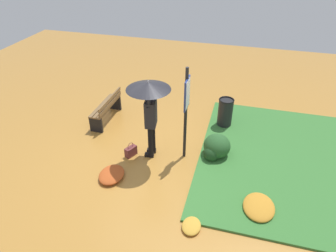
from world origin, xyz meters
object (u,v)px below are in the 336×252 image
Objects in this scene: info_sign_post at (186,104)px; handbag at (131,151)px; trash_bin at (225,113)px; park_bench at (107,108)px; person_with_umbrella at (149,100)px.

handbag is at bearing -75.95° from info_sign_post.
info_sign_post is at bearing 104.05° from handbag.
trash_bin is (-1.94, 2.04, 0.29)m from handbag.
trash_bin reaches higher than park_bench.
info_sign_post is 6.22× the size of handbag.
park_bench is 1.68× the size of trash_bin.
person_with_umbrella is 2.43m from park_bench.
person_with_umbrella is 0.89× the size of info_sign_post.
park_bench is at bearing -137.83° from handbag.
person_with_umbrella is at bearing -39.85° from trash_bin.
handbag is 0.44× the size of trash_bin.
info_sign_post reaches higher than park_bench.
info_sign_post is 1.86m from handbag.
handbag is 2.83m from trash_bin.
trash_bin is at bearing 140.15° from person_with_umbrella.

